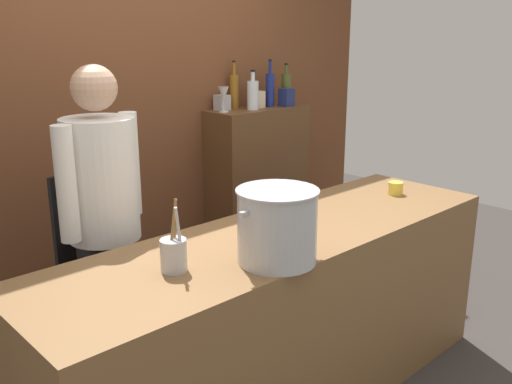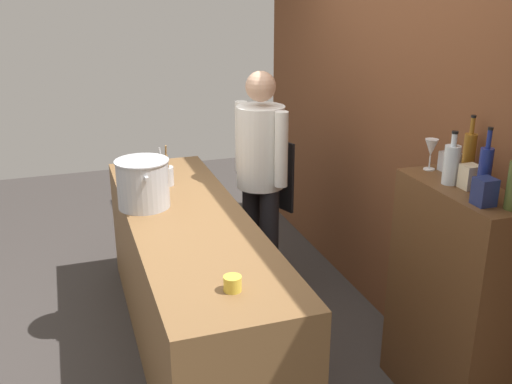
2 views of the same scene
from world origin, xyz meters
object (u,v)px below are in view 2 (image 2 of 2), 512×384
Objects in this scene: wine_bottle_cobalt at (485,171)px; wine_bottle_amber at (469,155)px; wine_glass_tall at (431,149)px; spice_tin_navy at (485,192)px; utensil_crock at (166,175)px; spice_tin_cream at (470,177)px; spice_tin_silver at (449,162)px; butter_jar at (233,283)px; wine_bottle_clear at (451,164)px; chef at (261,169)px; stockpot_large at (143,184)px.

wine_bottle_amber is at bearing 157.61° from wine_bottle_cobalt.
wine_glass_tall reaches higher than spice_tin_navy.
utensil_crock is 1.71× the size of wine_glass_tall.
spice_tin_cream reaches higher than utensil_crock.
wine_bottle_amber is 0.15m from spice_tin_silver.
spice_tin_cream is 0.23m from spice_tin_navy.
butter_jar is at bearing 0.63° from utensil_crock.
wine_bottle_clear is at bearing -151.33° from spice_tin_cream.
wine_glass_tall is at bearing 179.51° from wine_bottle_cobalt.
utensil_crock is at bearing -147.92° from spice_tin_navy.
wine_bottle_clear is 2.58× the size of spice_tin_silver.
spice_tin_silver is at bearing 145.10° from wine_bottle_clear.
chef is 13.09× the size of spice_tin_navy.
wine_bottle_cobalt is 0.43m from wine_glass_tall.
spice_tin_cream is (0.09, 0.05, -0.04)m from wine_bottle_clear.
spice_tin_silver is (1.27, 0.62, 0.36)m from chef.
spice_tin_silver is at bearing 56.96° from stockpot_large.
wine_bottle_amber is at bearing 109.81° from wine_bottle_clear.
stockpot_large is at bearing -122.97° from wine_glass_tall.
wine_bottle_clear is at bearing 37.75° from utensil_crock.
stockpot_large is 1.98m from wine_bottle_cobalt.
spice_tin_cream reaches higher than spice_tin_silver.
wine_bottle_amber is 0.39m from spice_tin_navy.
spice_tin_cream is (1.53, 0.55, 0.37)m from chef.
spice_tin_silver is at bearing 164.18° from spice_tin_cream.
wine_bottle_clear is (-0.20, -0.03, -0.02)m from wine_bottle_cobalt.
wine_bottle_clear is at bearing 173.25° from spice_tin_navy.
chef is 0.93m from stockpot_large.
stockpot_large reaches higher than utensil_crock.
wine_bottle_clear reaches higher than spice_tin_navy.
chef reaches higher than wine_glass_tall.
spice_tin_navy is (0.25, 1.11, 0.40)m from butter_jar.
wine_bottle_clear is 0.30m from spice_tin_navy.
wine_bottle_amber is at bearing 7.35° from spice_tin_silver.
wine_bottle_amber is (1.46, 1.30, 0.43)m from utensil_crock.
wine_bottle_cobalt is 2.81× the size of spice_tin_cream.
spice_tin_cream is (0.04, 1.20, 0.40)m from butter_jar.
wine_bottle_amber is (1.39, 0.64, 0.44)m from chef.
chef reaches higher than spice_tin_cream.
butter_jar is 0.31× the size of wine_bottle_clear.
chef is at bearing -160.98° from wine_bottle_clear.
chef is 19.58× the size of butter_jar.
wine_bottle_clear reaches higher than spice_tin_cream.
spice_tin_silver is at bearing 161.63° from spice_tin_navy.
wine_bottle_amber is at bearing 54.02° from stockpot_large.
wine_bottle_cobalt reaches higher than spice_tin_silver.
butter_jar is (1.19, 0.22, -0.12)m from stockpot_large.
wine_bottle_clear is at bearing -9.50° from wine_glass_tall.
wine_bottle_cobalt reaches higher than spice_tin_navy.
wine_bottle_amber is at bearing 146.59° from spice_tin_cream.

